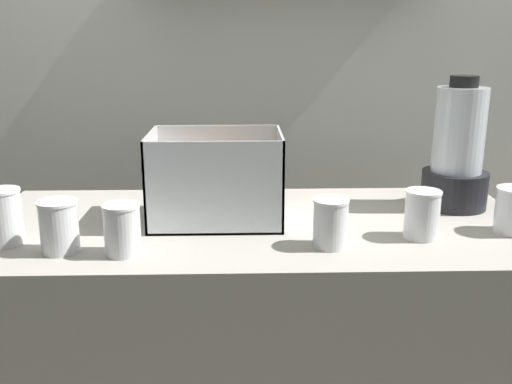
{
  "coord_description": "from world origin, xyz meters",
  "views": [
    {
      "loc": [
        -0.04,
        -1.38,
        1.37
      ],
      "look_at": [
        0.0,
        0.0,
        0.98
      ],
      "focal_mm": 40.11,
      "sensor_mm": 36.0,
      "label": 1
    }
  ],
  "objects_px": {
    "juice_cup_mango_left": "(59,230)",
    "carrot_display_bin": "(217,192)",
    "juice_cup_orange_right": "(330,226)",
    "juice_cup_orange_far_left": "(4,221)",
    "juice_cup_pomegranate_middle": "(122,231)",
    "blender_pitcher": "(457,155)",
    "juice_cup_pomegranate_far_right": "(422,217)"
  },
  "relations": [
    {
      "from": "juice_cup_orange_far_left",
      "to": "juice_cup_pomegranate_far_right",
      "type": "relative_size",
      "value": 1.12
    },
    {
      "from": "carrot_display_bin",
      "to": "juice_cup_orange_far_left",
      "type": "xyz_separation_m",
      "value": [
        -0.47,
        -0.16,
        -0.02
      ]
    },
    {
      "from": "blender_pitcher",
      "to": "juice_cup_orange_right",
      "type": "distance_m",
      "value": 0.5
    },
    {
      "from": "juice_cup_mango_left",
      "to": "carrot_display_bin",
      "type": "bearing_deg",
      "value": 32.2
    },
    {
      "from": "juice_cup_pomegranate_middle",
      "to": "juice_cup_pomegranate_far_right",
      "type": "bearing_deg",
      "value": 6.99
    },
    {
      "from": "juice_cup_pomegranate_middle",
      "to": "juice_cup_orange_right",
      "type": "distance_m",
      "value": 0.46
    },
    {
      "from": "blender_pitcher",
      "to": "juice_cup_pomegranate_middle",
      "type": "distance_m",
      "value": 0.91
    },
    {
      "from": "carrot_display_bin",
      "to": "juice_cup_pomegranate_middle",
      "type": "bearing_deg",
      "value": -130.43
    },
    {
      "from": "blender_pitcher",
      "to": "juice_cup_pomegranate_far_right",
      "type": "relative_size",
      "value": 3.11
    },
    {
      "from": "juice_cup_pomegranate_far_right",
      "to": "juice_cup_mango_left",
      "type": "bearing_deg",
      "value": -175.44
    },
    {
      "from": "carrot_display_bin",
      "to": "juice_cup_mango_left",
      "type": "height_order",
      "value": "carrot_display_bin"
    },
    {
      "from": "carrot_display_bin",
      "to": "juice_cup_orange_right",
      "type": "height_order",
      "value": "carrot_display_bin"
    },
    {
      "from": "juice_cup_orange_right",
      "to": "juice_cup_pomegranate_far_right",
      "type": "height_order",
      "value": "juice_cup_pomegranate_far_right"
    },
    {
      "from": "juice_cup_pomegranate_middle",
      "to": "juice_cup_orange_right",
      "type": "xyz_separation_m",
      "value": [
        0.46,
        0.03,
        -0.0
      ]
    },
    {
      "from": "blender_pitcher",
      "to": "juice_cup_pomegranate_far_right",
      "type": "distance_m",
      "value": 0.31
    },
    {
      "from": "juice_cup_pomegranate_middle",
      "to": "juice_cup_pomegranate_far_right",
      "type": "xyz_separation_m",
      "value": [
        0.68,
        0.08,
        -0.0
      ]
    },
    {
      "from": "carrot_display_bin",
      "to": "blender_pitcher",
      "type": "xyz_separation_m",
      "value": [
        0.65,
        0.1,
        0.07
      ]
    },
    {
      "from": "carrot_display_bin",
      "to": "juice_cup_orange_far_left",
      "type": "relative_size",
      "value": 2.56
    },
    {
      "from": "blender_pitcher",
      "to": "carrot_display_bin",
      "type": "bearing_deg",
      "value": -171.32
    },
    {
      "from": "juice_cup_mango_left",
      "to": "juice_cup_orange_right",
      "type": "height_order",
      "value": "juice_cup_mango_left"
    },
    {
      "from": "blender_pitcher",
      "to": "juice_cup_pomegranate_middle",
      "type": "bearing_deg",
      "value": -158.75
    },
    {
      "from": "carrot_display_bin",
      "to": "juice_cup_orange_right",
      "type": "bearing_deg",
      "value": -37.16
    },
    {
      "from": "blender_pitcher",
      "to": "juice_cup_orange_right",
      "type": "bearing_deg",
      "value": -142.54
    },
    {
      "from": "juice_cup_orange_far_left",
      "to": "juice_cup_pomegranate_middle",
      "type": "height_order",
      "value": "juice_cup_orange_far_left"
    },
    {
      "from": "juice_cup_pomegranate_middle",
      "to": "juice_cup_pomegranate_far_right",
      "type": "relative_size",
      "value": 0.98
    },
    {
      "from": "juice_cup_orange_right",
      "to": "juice_cup_pomegranate_middle",
      "type": "bearing_deg",
      "value": -176.09
    },
    {
      "from": "blender_pitcher",
      "to": "juice_cup_orange_right",
      "type": "xyz_separation_m",
      "value": [
        -0.39,
        -0.3,
        -0.1
      ]
    },
    {
      "from": "juice_cup_orange_right",
      "to": "juice_cup_pomegranate_far_right",
      "type": "bearing_deg",
      "value": 13.16
    },
    {
      "from": "juice_cup_orange_far_left",
      "to": "juice_cup_orange_right",
      "type": "bearing_deg",
      "value": -3.03
    },
    {
      "from": "carrot_display_bin",
      "to": "juice_cup_orange_far_left",
      "type": "bearing_deg",
      "value": -161.47
    },
    {
      "from": "blender_pitcher",
      "to": "juice_cup_mango_left",
      "type": "height_order",
      "value": "blender_pitcher"
    },
    {
      "from": "carrot_display_bin",
      "to": "juice_cup_pomegranate_far_right",
      "type": "bearing_deg",
      "value": -16.8
    }
  ]
}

